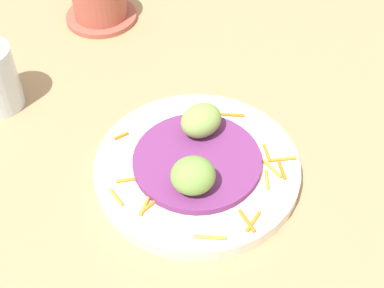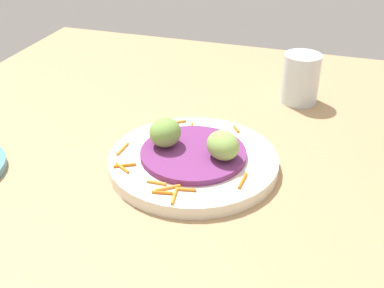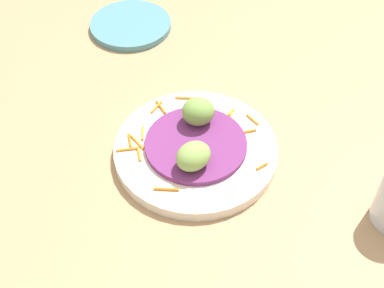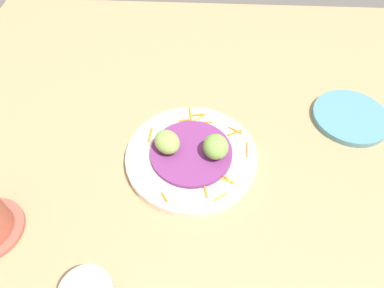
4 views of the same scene
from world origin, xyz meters
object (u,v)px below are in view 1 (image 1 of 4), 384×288
at_px(guac_scoop_left, 201,120).
at_px(terracotta_bowl, 99,2).
at_px(main_plate, 197,168).
at_px(guac_scoop_center, 193,175).

xyz_separation_m(guac_scoop_left, terracotta_bowl, (-0.16, 0.28, -0.01)).
bearing_deg(guac_scoop_left, main_plate, -95.00).
bearing_deg(main_plate, terracotta_bowl, 116.43).
xyz_separation_m(main_plate, guac_scoop_center, (-0.00, -0.04, 0.04)).
distance_m(guac_scoop_left, terracotta_bowl, 0.32).
height_order(guac_scoop_left, guac_scoop_center, guac_scoop_center).
xyz_separation_m(main_plate, terracotta_bowl, (-0.16, 0.32, 0.02)).
relative_size(main_plate, terracotta_bowl, 2.16).
bearing_deg(main_plate, guac_scoop_center, -95.00).
bearing_deg(main_plate, guac_scoop_left, 85.00).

